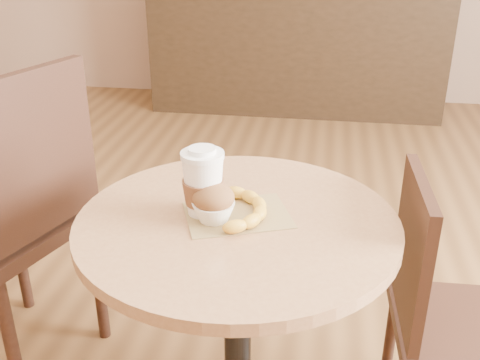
{
  "coord_description": "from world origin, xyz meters",
  "views": [
    {
      "loc": [
        0.25,
        -1.21,
        1.39
      ],
      "look_at": [
        0.06,
        -0.03,
        0.83
      ],
      "focal_mm": 42.0,
      "sensor_mm": 36.0,
      "label": 1
    }
  ],
  "objects_px": {
    "coffee_cup": "(203,185)",
    "banana": "(245,209)",
    "chair_left": "(15,215)",
    "muffin": "(213,203)",
    "cafe_table": "(237,287)",
    "chair_right": "(445,314)"
  },
  "relations": [
    {
      "from": "coffee_cup",
      "to": "banana",
      "type": "xyz_separation_m",
      "value": [
        0.1,
        0.0,
        -0.06
      ]
    },
    {
      "from": "chair_left",
      "to": "coffee_cup",
      "type": "bearing_deg",
      "value": 88.35
    },
    {
      "from": "muffin",
      "to": "chair_left",
      "type": "bearing_deg",
      "value": 158.52
    },
    {
      "from": "coffee_cup",
      "to": "muffin",
      "type": "height_order",
      "value": "coffee_cup"
    },
    {
      "from": "muffin",
      "to": "cafe_table",
      "type": "bearing_deg",
      "value": 21.84
    },
    {
      "from": "cafe_table",
      "to": "coffee_cup",
      "type": "distance_m",
      "value": 0.28
    },
    {
      "from": "chair_left",
      "to": "muffin",
      "type": "bearing_deg",
      "value": 86.86
    },
    {
      "from": "cafe_table",
      "to": "chair_left",
      "type": "relative_size",
      "value": 0.74
    },
    {
      "from": "chair_left",
      "to": "cafe_table",
      "type": "bearing_deg",
      "value": 89.71
    },
    {
      "from": "chair_right",
      "to": "coffee_cup",
      "type": "distance_m",
      "value": 0.72
    },
    {
      "from": "cafe_table",
      "to": "banana",
      "type": "relative_size",
      "value": 3.35
    },
    {
      "from": "chair_left",
      "to": "muffin",
      "type": "relative_size",
      "value": 10.29
    },
    {
      "from": "cafe_table",
      "to": "chair_right",
      "type": "height_order",
      "value": "chair_right"
    },
    {
      "from": "cafe_table",
      "to": "chair_left",
      "type": "xyz_separation_m",
      "value": [
        -0.73,
        0.25,
        0.01
      ]
    },
    {
      "from": "chair_left",
      "to": "chair_right",
      "type": "bearing_deg",
      "value": 102.04
    },
    {
      "from": "chair_left",
      "to": "banana",
      "type": "distance_m",
      "value": 0.81
    },
    {
      "from": "cafe_table",
      "to": "chair_left",
      "type": "distance_m",
      "value": 0.77
    },
    {
      "from": "cafe_table",
      "to": "banana",
      "type": "distance_m",
      "value": 0.22
    },
    {
      "from": "banana",
      "to": "chair_left",
      "type": "bearing_deg",
      "value": 158.83
    },
    {
      "from": "chair_left",
      "to": "chair_right",
      "type": "distance_m",
      "value": 1.27
    },
    {
      "from": "muffin",
      "to": "banana",
      "type": "bearing_deg",
      "value": 25.54
    },
    {
      "from": "coffee_cup",
      "to": "banana",
      "type": "distance_m",
      "value": 0.11
    }
  ]
}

